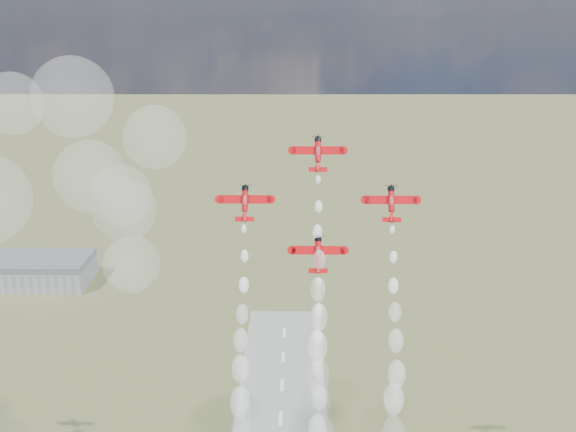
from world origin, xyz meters
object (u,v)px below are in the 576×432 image
(plane_left, at_px, (245,203))
(plane_right, at_px, (391,203))
(hangar, at_px, (38,270))
(plane_slot, at_px, (318,254))
(plane_lead, at_px, (318,153))

(plane_left, distance_m, plane_right, 29.24)
(hangar, xyz_separation_m, plane_slot, (129.24, -175.28, 75.89))
(plane_lead, distance_m, plane_left, 17.84)
(plane_right, height_order, plane_slot, plane_right)
(plane_lead, bearing_deg, plane_left, -161.72)
(hangar, xyz_separation_m, plane_right, (143.86, -170.45, 84.92))
(plane_lead, height_order, plane_left, plane_lead)
(hangar, bearing_deg, plane_left, -56.08)
(plane_left, xyz_separation_m, plane_slot, (14.62, -4.83, -9.02))
(hangar, height_order, plane_lead, plane_lead)
(plane_lead, xyz_separation_m, plane_left, (-14.62, -4.83, -9.02))
(plane_right, bearing_deg, plane_left, 180.00)
(hangar, bearing_deg, plane_right, -49.84)
(hangar, xyz_separation_m, plane_left, (114.62, -170.45, 84.92))
(plane_slot, bearing_deg, hangar, 126.40)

